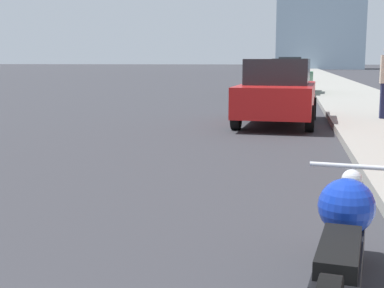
{
  "coord_description": "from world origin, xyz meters",
  "views": [
    {
      "loc": [
        2.8,
        1.43,
        1.6
      ],
      "look_at": [
        1.69,
        7.38,
        0.65
      ],
      "focal_mm": 50.0,
      "sensor_mm": 36.0,
      "label": 1
    }
  ],
  "objects": [
    {
      "name": "motorcycle",
      "position": [
        3.14,
        4.71,
        0.42
      ],
      "size": [
        0.68,
        2.62,
        0.84
      ],
      "rotation": [
        0.0,
        0.0,
        -0.15
      ],
      "color": "black",
      "rests_on": "ground_plane"
    },
    {
      "name": "parked_car_white",
      "position": [
        2.61,
        38.53,
        0.9
      ],
      "size": [
        1.88,
        4.19,
        1.81
      ],
      "rotation": [
        0.0,
        0.0,
        -0.01
      ],
      "color": "silver",
      "rests_on": "ground_plane"
    },
    {
      "name": "parked_car_red",
      "position": [
        2.45,
        14.98,
        0.81
      ],
      "size": [
        2.05,
        4.26,
        1.63
      ],
      "rotation": [
        0.0,
        0.0,
        -0.06
      ],
      "color": "red",
      "rests_on": "ground_plane"
    },
    {
      "name": "parked_car_green",
      "position": [
        2.73,
        26.21,
        0.83
      ],
      "size": [
        2.15,
        4.31,
        1.66
      ],
      "rotation": [
        0.0,
        0.0,
        -0.07
      ],
      "color": "#1E6B33",
      "rests_on": "ground_plane"
    },
    {
      "name": "sidewalk",
      "position": [
        5.4,
        40.0,
        0.07
      ],
      "size": [
        3.27,
        240.0,
        0.15
      ],
      "color": "gray",
      "rests_on": "ground_plane"
    }
  ]
}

